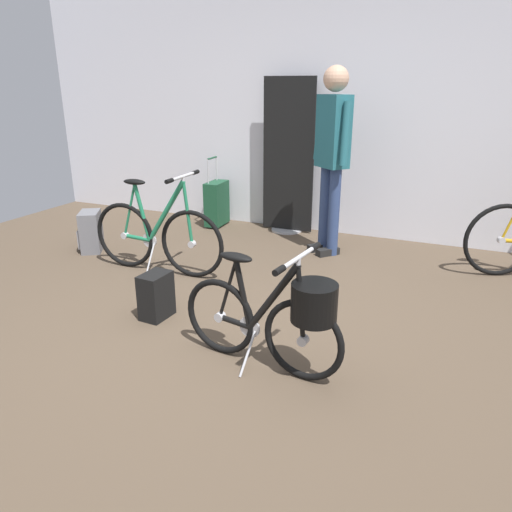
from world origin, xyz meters
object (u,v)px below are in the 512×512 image
(display_bike_right, at_px, (157,235))
(rolling_suitcase, at_px, (217,203))
(floor_banner_stand, at_px, (288,165))
(backpack_on_floor, at_px, (156,296))
(handbag_on_floor, at_px, (91,232))
(visitor_near_wall, at_px, (332,149))
(folding_bike_foreground, at_px, (278,315))

(display_bike_right, bearing_deg, rolling_suitcase, 98.37)
(floor_banner_stand, height_order, backpack_on_floor, floor_banner_stand)
(backpack_on_floor, height_order, handbag_on_floor, handbag_on_floor)
(floor_banner_stand, xyz_separation_m, visitor_near_wall, (0.65, -0.56, 0.28))
(visitor_near_wall, distance_m, backpack_on_floor, 2.27)
(visitor_near_wall, xyz_separation_m, handbag_on_floor, (-2.25, -0.94, -0.85))
(display_bike_right, distance_m, visitor_near_wall, 1.86)
(floor_banner_stand, relative_size, display_bike_right, 1.30)
(folding_bike_foreground, bearing_deg, visitor_near_wall, 98.25)
(handbag_on_floor, bearing_deg, backpack_on_floor, -33.95)
(visitor_near_wall, relative_size, handbag_on_floor, 4.34)
(visitor_near_wall, xyz_separation_m, rolling_suitcase, (-1.51, 0.42, -0.77))
(folding_bike_foreground, height_order, backpack_on_floor, folding_bike_foreground)
(folding_bike_foreground, xyz_separation_m, backpack_on_floor, (-1.09, 0.31, -0.21))
(rolling_suitcase, height_order, handbag_on_floor, rolling_suitcase)
(floor_banner_stand, height_order, rolling_suitcase, floor_banner_stand)
(display_bike_right, xyz_separation_m, rolling_suitcase, (-0.23, 1.58, -0.07))
(folding_bike_foreground, relative_size, backpack_on_floor, 3.14)
(backpack_on_floor, bearing_deg, handbag_on_floor, 146.05)
(visitor_near_wall, height_order, backpack_on_floor, visitor_near_wall)
(floor_banner_stand, bearing_deg, handbag_on_floor, -136.99)
(rolling_suitcase, bearing_deg, visitor_near_wall, -15.69)
(handbag_on_floor, bearing_deg, folding_bike_foreground, -27.01)
(floor_banner_stand, bearing_deg, folding_bike_foreground, -70.86)
(display_bike_right, relative_size, backpack_on_floor, 3.85)
(visitor_near_wall, bearing_deg, floor_banner_stand, 139.20)
(visitor_near_wall, bearing_deg, rolling_suitcase, 164.31)
(folding_bike_foreground, height_order, rolling_suitcase, rolling_suitcase)
(display_bike_right, bearing_deg, visitor_near_wall, 42.18)
(floor_banner_stand, distance_m, display_bike_right, 1.87)
(display_bike_right, bearing_deg, folding_bike_foreground, -34.42)
(display_bike_right, distance_m, backpack_on_floor, 0.96)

